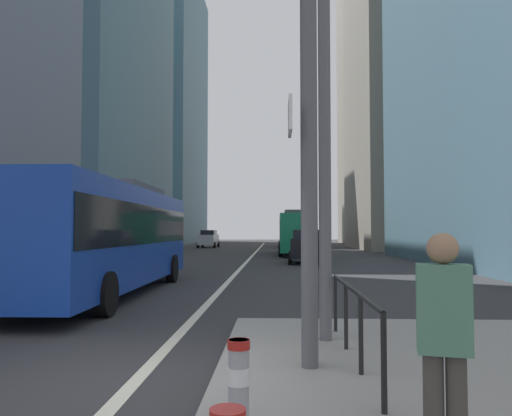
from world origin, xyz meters
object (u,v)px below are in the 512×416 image
Objects in this scene: city_bus_red_receding at (296,231)px; bollard_right at (239,382)px; city_bus_blue_oncoming at (108,233)px; traffic_signal_gantry at (137,62)px; pedestrian_walking at (444,337)px; city_bus_red_distant at (291,231)px; car_oncoming_mid at (209,239)px; street_lamp_post at (324,25)px; car_receding_near at (306,246)px.

city_bus_red_receding is 14.50× the size of bollard_right.
city_bus_blue_oncoming is 1.73× the size of traffic_signal_gantry.
pedestrian_walking is at bearing -19.75° from bollard_right.
city_bus_blue_oncoming is at bearing -98.57° from city_bus_red_distant.
bollard_right is (-1.88, -35.66, -1.23)m from city_bus_red_receding.
car_oncoming_mid is (-9.10, 16.30, -0.85)m from city_bus_red_receding.
street_lamp_post is 4.62× the size of pedestrian_walking.
city_bus_red_receding is at bearing 88.63° from street_lamp_post.
city_bus_red_distant is 30.77m from car_receding_near.
car_receding_near is at bearing 88.86° from pedestrian_walking.
street_lamp_post reaches higher than city_bus_red_receding.
street_lamp_post is at bearing -91.37° from city_bus_red_receding.
car_oncoming_mid is 52.46m from bollard_right.
traffic_signal_gantry is (5.69, -49.77, 3.15)m from car_oncoming_mid.
car_oncoming_mid reaches higher than pedestrian_walking.
city_bus_red_receding is 32.04m from street_lamp_post.
city_bus_red_distant is at bearing 87.76° from bollard_right.
street_lamp_post reaches higher than pedestrian_walking.
city_bus_blue_oncoming and city_bus_red_distant have the same top height.
car_oncoming_mid is at bearing 97.91° from bollard_right.
city_bus_red_distant is (6.86, 45.49, 0.00)m from city_bus_blue_oncoming.
city_bus_red_distant is 2.81× the size of car_receding_near.
city_bus_blue_oncoming is 1.46× the size of street_lamp_post.
car_oncoming_mid is 2.43× the size of pedestrian_walking.
traffic_signal_gantry is at bearing -148.43° from street_lamp_post.
street_lamp_post is 6.14m from bollard_right.
bollard_right is at bearing -82.09° from car_oncoming_mid.
car_receding_near is 23.44m from traffic_signal_gantry.
city_bus_red_receding is (6.54, 25.25, 0.00)m from city_bus_blue_oncoming.
street_lamp_post is at bearing 95.76° from pedestrian_walking.
traffic_signal_gantry is at bearing 124.92° from bollard_right.
pedestrian_walking is (0.44, -4.37, -4.17)m from street_lamp_post.
car_receding_near is 0.62× the size of traffic_signal_gantry.
traffic_signal_gantry is at bearing -69.10° from city_bus_blue_oncoming.
city_bus_blue_oncoming is at bearing -86.48° from car_oncoming_mid.
city_bus_red_receding is 35.73m from bollard_right.
car_receding_near is 2.40× the size of pedestrian_walking.
city_bus_blue_oncoming reaches higher than car_oncoming_mid.
city_bus_blue_oncoming is at bearing 119.58° from pedestrian_walking.
traffic_signal_gantry is at bearing -83.47° from car_oncoming_mid.
car_receding_near is 25.70m from pedestrian_walking.
city_bus_red_distant is at bearing 22.72° from car_oncoming_mid.
car_receding_near is 5.11× the size of bollard_right.
street_lamp_post is (-0.95, -21.33, 4.29)m from car_receding_near.
city_bus_red_receding is 2.84× the size of car_receding_near.
city_bus_red_receding is at bearing 89.49° from pedestrian_walking.
city_bus_red_distant is 2.78× the size of car_oncoming_mid.
street_lamp_post is (5.78, -6.59, 3.45)m from city_bus_blue_oncoming.
car_oncoming_mid is at bearing 109.10° from car_receding_near.
city_bus_red_receding and city_bus_red_distant have the same top height.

